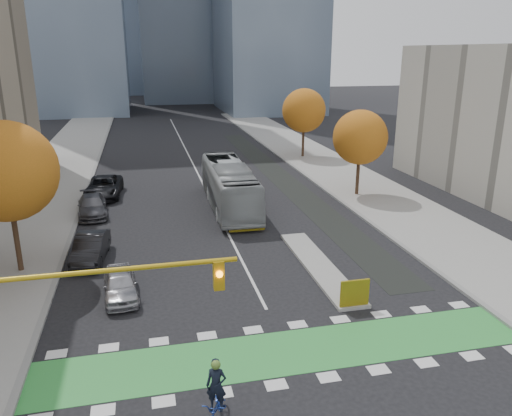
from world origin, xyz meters
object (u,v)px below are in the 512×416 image
bus (229,186)px  parked_car_d (104,187)px  tree_east_far (304,111)px  parked_car_a (120,284)px  tree_east_near (360,137)px  traffic_signal_west (59,308)px  cyclist (217,402)px  parked_car_b (90,248)px  hazard_board (355,293)px  tree_west (6,172)px  parked_car_c (92,206)px

bus → parked_car_d: bearing=151.8°
tree_east_far → bus: (-11.39, -16.87, -3.53)m
tree_east_far → parked_car_a: (-19.12, -30.17, -4.57)m
tree_east_near → traffic_signal_west: (-19.93, -22.51, -0.83)m
traffic_signal_west → bus: 23.57m
cyclist → parked_car_b: cyclist is taller
tree_east_near → hazard_board: bearing=-114.2°
hazard_board → cyclist: bearing=-140.7°
tree_east_far → parked_car_b: tree_east_far is taller
cyclist → parked_car_a: bearing=129.0°
tree_west → parked_car_b: 6.10m
cyclist → bus: (4.46, 22.94, 0.94)m
cyclist → tree_west: bearing=142.4°
traffic_signal_west → parked_car_d: size_ratio=1.47×
hazard_board → tree_west: bearing=154.0°
tree_west → hazard_board: bearing=-26.0°
tree_east_far → bus: size_ratio=0.62×
parked_car_a → tree_west: bearing=138.1°
tree_east_far → parked_car_c: bearing=-142.5°
parked_car_a → parked_car_b: parked_car_b is taller
cyclist → bus: bearing=99.3°
hazard_board → parked_car_b: (-12.41, 8.63, -0.05)m
cyclist → parked_car_d: bearing=120.5°
tree_east_near → tree_east_far: bearing=88.2°
traffic_signal_west → parked_car_c: size_ratio=1.75×
tree_east_near → tree_east_far: (0.50, 16.00, 0.38)m
hazard_board → traffic_signal_west: 13.23m
tree_east_near → cyclist: tree_east_near is taller
parked_car_a → tree_east_far: bearing=53.5°
tree_east_far → bus: 20.66m
hazard_board → parked_car_d: (-12.45, 22.30, 0.01)m
parked_car_c → parked_car_d: 5.03m
tree_east_far → cyclist: bearing=-111.7°
traffic_signal_west → cyclist: size_ratio=3.66×
tree_east_near → parked_car_b: (-20.41, -9.17, -4.11)m
traffic_signal_west → parked_car_c: (-1.07, 22.01, -3.33)m
bus → parked_car_d: 11.01m
parked_car_a → parked_car_c: size_ratio=0.81×
tree_east_near → traffic_signal_west: tree_east_near is taller
parked_car_b → tree_east_far: bearing=56.1°
tree_west → parked_car_a: bearing=-37.7°
tree_east_near → parked_car_d: (-20.45, 4.50, -4.06)m
tree_west → cyclist: (8.65, -13.81, -4.84)m
bus → parked_car_b: size_ratio=2.70×
parked_car_b → parked_car_d: bearing=96.0°
parked_car_a → parked_car_d: 18.75m
tree_west → parked_car_b: bearing=13.1°
cyclist → parked_car_d: 28.76m
traffic_signal_west → parked_car_c: traffic_signal_west is taller
tree_west → parked_car_b: tree_west is taller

